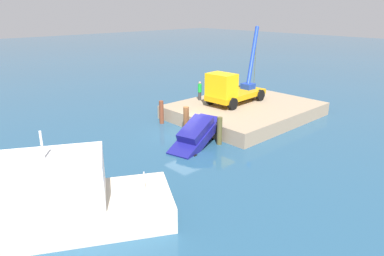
{
  "coord_description": "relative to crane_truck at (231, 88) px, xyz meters",
  "views": [
    {
      "loc": [
        16.33,
        18.28,
        9.15
      ],
      "look_at": [
        -0.16,
        0.52,
        0.67
      ],
      "focal_mm": 32.48,
      "sensor_mm": 36.0,
      "label": 1
    }
  ],
  "objects": [
    {
      "name": "ground",
      "position": [
        6.12,
        0.94,
        -2.52
      ],
      "size": [
        200.0,
        200.0,
        0.0
      ],
      "primitive_type": "plane",
      "color": "navy"
    },
    {
      "name": "piling_mid",
      "position": [
        5.82,
        0.66,
        -1.46
      ],
      "size": [
        0.43,
        0.43,
        2.11
      ],
      "primitive_type": "cylinder",
      "color": "brown",
      "rests_on": "ground"
    },
    {
      "name": "dock_worker",
      "position": [
        1.03,
        -2.81,
        -0.54
      ],
      "size": [
        0.34,
        0.34,
        1.7
      ],
      "color": "#323232",
      "rests_on": "dock"
    },
    {
      "name": "salvaged_car",
      "position": [
        7.03,
        2.96,
        -1.75
      ],
      "size": [
        4.84,
        2.83,
        2.61
      ],
      "color": "navy",
      "rests_on": "ground"
    },
    {
      "name": "crane_truck",
      "position": [
        0.0,
        0.0,
        0.0
      ],
      "size": [
        8.03,
        3.51,
        6.33
      ],
      "color": "orange",
      "rests_on": "dock"
    },
    {
      "name": "piling_near",
      "position": [
        5.68,
        -2.54,
        -1.56
      ],
      "size": [
        0.37,
        0.37,
        1.91
      ],
      "primitive_type": "cylinder",
      "color": "brown",
      "rests_on": "ground"
    },
    {
      "name": "piling_far",
      "position": [
        5.59,
        3.87,
        -1.53
      ],
      "size": [
        0.37,
        0.37,
        1.98
      ],
      "primitive_type": "cylinder",
      "color": "brown",
      "rests_on": "ground"
    },
    {
      "name": "dock",
      "position": [
        -0.84,
        0.94,
        -1.96
      ],
      "size": [
        11.85,
        9.56,
        1.11
      ],
      "primitive_type": "cube",
      "color": "gray",
      "rests_on": "ground"
    }
  ]
}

